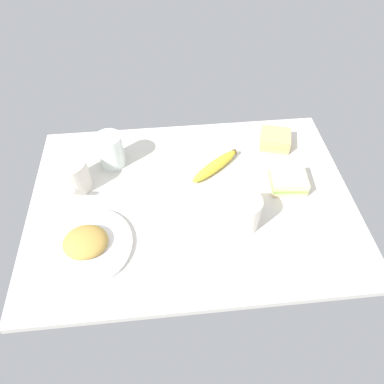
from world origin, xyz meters
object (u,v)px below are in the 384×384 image
coffee_mug_black (244,212)px  sandwich_side (275,140)px  paper_napkin (184,244)px  plate_of_food (86,244)px  glass_of_milk (111,152)px  banana (215,166)px  coffee_mug_milky (72,175)px  sandwich_main (288,181)px

coffee_mug_black → sandwich_side: bearing=61.1°
sandwich_side → paper_napkin: sandwich_side is taller
plate_of_food → glass_of_milk: bearing=79.8°
plate_of_food → sandwich_side: plate_of_food is taller
sandwich_side → glass_of_milk: 51.24cm
banana → paper_napkin: bearing=-114.5°
banana → coffee_mug_milky: bearing=-176.5°
plate_of_food → coffee_mug_black: coffee_mug_black is taller
sandwich_side → banana: size_ratio=0.66×
banana → paper_napkin: 27.57cm
sandwich_side → glass_of_milk: (-51.07, -3.25, 2.50)cm
glass_of_milk → banana: glass_of_milk is taller
plate_of_food → sandwich_main: size_ratio=2.17×
glass_of_milk → coffee_mug_milky: bearing=-140.6°
paper_napkin → plate_of_food: bearing=176.2°
plate_of_food → glass_of_milk: (5.29, 29.33, 3.32)cm
coffee_mug_black → sandwich_main: size_ratio=1.02×
sandwich_main → paper_napkin: sandwich_main is taller
plate_of_food → paper_napkin: 24.43cm
plate_of_food → banana: size_ratio=1.38×
plate_of_food → coffee_mug_milky: coffee_mug_milky is taller
glass_of_milk → paper_napkin: glass_of_milk is taller
sandwich_main → coffee_mug_black: bearing=-142.6°
sandwich_main → sandwich_side: same height
sandwich_main → sandwich_side: size_ratio=0.96×
coffee_mug_black → sandwich_main: bearing=37.4°
glass_of_milk → banana: (30.46, -5.91, -3.02)cm
sandwich_side → banana: sandwich_side is taller
coffee_mug_milky → sandwich_main: bearing=-5.6°
glass_of_milk → coffee_mug_black: bearing=-36.9°
coffee_mug_black → paper_napkin: (-15.82, -4.81, -4.81)cm
sandwich_main → paper_napkin: size_ratio=0.75×
coffee_mug_black → glass_of_milk: (-34.87, 26.15, -0.26)cm
glass_of_milk → sandwich_side: bearing=3.6°
coffee_mug_milky → sandwich_main: coffee_mug_milky is taller
coffee_mug_milky → paper_napkin: size_ratio=0.83×
glass_of_milk → paper_napkin: (19.05, -30.96, -4.55)cm
sandwich_main → plate_of_food: bearing=-164.9°
coffee_mug_milky → sandwich_side: size_ratio=1.06×
plate_of_food → sandwich_main: 57.56cm
coffee_mug_black → sandwich_side: size_ratio=0.98×
coffee_mug_black → coffee_mug_milky: (-45.12, 17.73, -0.07)cm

